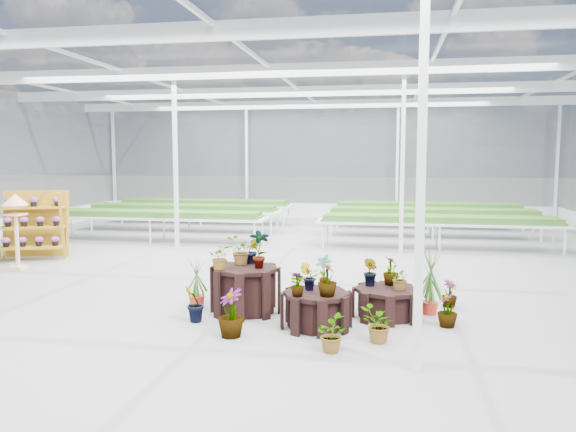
% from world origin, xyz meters
% --- Properties ---
extents(ground_plane, '(24.00, 24.00, 0.00)m').
position_xyz_m(ground_plane, '(0.00, 0.00, 0.00)').
color(ground_plane, gray).
rests_on(ground_plane, ground).
extents(greenhouse_shell, '(18.00, 24.00, 4.50)m').
position_xyz_m(greenhouse_shell, '(0.00, 0.00, 2.25)').
color(greenhouse_shell, white).
rests_on(greenhouse_shell, ground).
extents(steel_frame, '(18.00, 24.00, 4.50)m').
position_xyz_m(steel_frame, '(0.00, 0.00, 2.25)').
color(steel_frame, silver).
rests_on(steel_frame, ground).
extents(nursery_benches, '(16.00, 7.00, 0.84)m').
position_xyz_m(nursery_benches, '(0.00, 7.20, 0.42)').
color(nursery_benches, silver).
rests_on(nursery_benches, ground).
extents(plinth_tall, '(1.16, 1.16, 0.73)m').
position_xyz_m(plinth_tall, '(0.46, -1.97, 0.37)').
color(plinth_tall, black).
rests_on(plinth_tall, ground).
extents(plinth_mid, '(1.23, 1.23, 0.52)m').
position_xyz_m(plinth_mid, '(1.66, -2.57, 0.26)').
color(plinth_mid, black).
rests_on(plinth_mid, ground).
extents(plinth_low, '(1.11, 1.11, 0.46)m').
position_xyz_m(plinth_low, '(2.66, -1.87, 0.23)').
color(plinth_low, black).
rests_on(plinth_low, ground).
extents(shelf_rack, '(1.74, 1.31, 1.64)m').
position_xyz_m(shelf_rack, '(-5.75, 1.70, 0.82)').
color(shelf_rack, '#976B15').
rests_on(shelf_rack, ground).
extents(bird_table, '(0.49, 0.49, 1.67)m').
position_xyz_m(bird_table, '(-5.30, 0.47, 0.83)').
color(bird_table, tan).
rests_on(bird_table, ground).
extents(nursery_plants, '(4.44, 2.98, 1.34)m').
position_xyz_m(nursery_plants, '(1.32, -1.95, 0.48)').
color(nursery_plants, '#2F5A1C').
rests_on(nursery_plants, ground).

